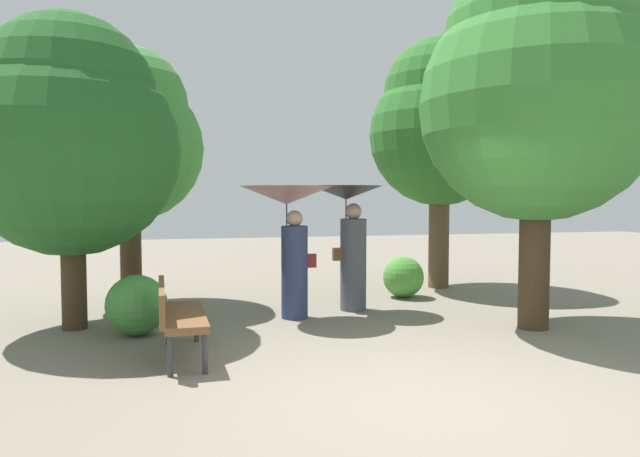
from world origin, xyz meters
TOP-DOWN VIEW (x-y plane):
  - ground_plane at (0.00, 0.00)m, footprint 40.00×40.00m
  - person_left at (-0.59, 3.47)m, footprint 1.36×1.36m
  - person_right at (0.44, 3.85)m, footprint 1.14×1.14m
  - park_bench at (-2.19, 1.74)m, footprint 0.54×1.52m
  - tree_near_left at (-3.54, 3.51)m, footprint 2.86×2.86m
  - tree_near_right at (2.81, 5.60)m, footprint 2.75×2.75m
  - tree_mid_left at (-2.94, 5.23)m, footprint 2.43×2.43m
  - tree_mid_right at (2.51, 2.05)m, footprint 3.14×3.14m
  - bush_path_left at (-2.70, 2.94)m, footprint 0.78×0.78m
  - bush_path_right at (1.71, 4.72)m, footprint 0.73×0.73m

SIDE VIEW (x-z plane):
  - ground_plane at x=0.00m, z-range 0.00..0.00m
  - bush_path_right at x=1.71m, z-range 0.00..0.73m
  - bush_path_left at x=-2.70m, z-range 0.00..0.78m
  - park_bench at x=-2.19m, z-range 0.10..0.93m
  - person_right at x=0.44m, z-range 0.35..2.31m
  - person_left at x=-0.59m, z-range 0.50..2.45m
  - tree_near_left at x=-3.54m, z-range 0.52..4.73m
  - tree_mid_left at x=-2.94m, z-range 0.68..4.93m
  - tree_near_right at x=2.81m, z-range 0.79..5.67m
  - tree_mid_right at x=2.51m, z-range 0.74..5.82m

